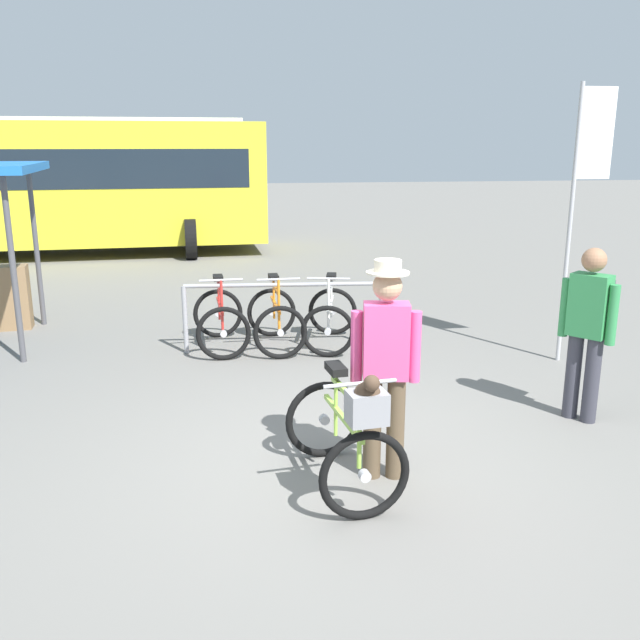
{
  "coord_description": "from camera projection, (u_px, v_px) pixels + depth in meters",
  "views": [
    {
      "loc": [
        -0.94,
        -5.03,
        2.55
      ],
      "look_at": [
        -0.01,
        0.83,
        1.0
      ],
      "focal_mm": 38.24,
      "sensor_mm": 36.0,
      "label": 1
    }
  ],
  "objects": [
    {
      "name": "bike_rack_rail",
      "position": [
        284.0,
        302.0,
        8.45
      ],
      "size": [
        2.5,
        0.27,
        0.88
      ],
      "color": "#99999E",
      "rests_on": "ground"
    },
    {
      "name": "racked_bike_white",
      "position": [
        330.0,
        318.0,
        8.73
      ],
      "size": [
        0.9,
        1.24,
        0.98
      ],
      "color": "black",
      "rests_on": "ground"
    },
    {
      "name": "pedestrian_with_backpack",
      "position": [
        589.0,
        323.0,
        6.27
      ],
      "size": [
        0.46,
        0.47,
        1.64
      ],
      "color": "#383842",
      "rests_on": "ground"
    },
    {
      "name": "featured_bicycle",
      "position": [
        348.0,
        433.0,
        5.0
      ],
      "size": [
        0.78,
        1.24,
        1.09
      ],
      "color": "black",
      "rests_on": "ground"
    },
    {
      "name": "bus_distant",
      "position": [
        42.0,
        179.0,
        15.52
      ],
      "size": [
        10.1,
        3.69,
        3.08
      ],
      "color": "yellow",
      "rests_on": "ground"
    },
    {
      "name": "racked_bike_red",
      "position": [
        221.0,
        320.0,
        8.64
      ],
      "size": [
        0.72,
        1.14,
        0.97
      ],
      "color": "black",
      "rests_on": "ground"
    },
    {
      "name": "ground_plane",
      "position": [
        337.0,
        463.0,
        5.6
      ],
      "size": [
        80.0,
        80.0,
        0.0
      ],
      "primitive_type": "plane",
      "color": "slate"
    },
    {
      "name": "person_with_featured_bike",
      "position": [
        386.0,
        362.0,
        5.14
      ],
      "size": [
        0.52,
        0.32,
        1.72
      ],
      "color": "brown",
      "rests_on": "ground"
    },
    {
      "name": "racked_bike_orange",
      "position": [
        276.0,
        319.0,
        8.68
      ],
      "size": [
        0.68,
        1.12,
        0.98
      ],
      "color": "black",
      "rests_on": "ground"
    },
    {
      "name": "banner_flag",
      "position": [
        586.0,
        172.0,
        7.7
      ],
      "size": [
        0.45,
        0.05,
        3.2
      ],
      "color": "#B2B2B7",
      "rests_on": "ground"
    }
  ]
}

